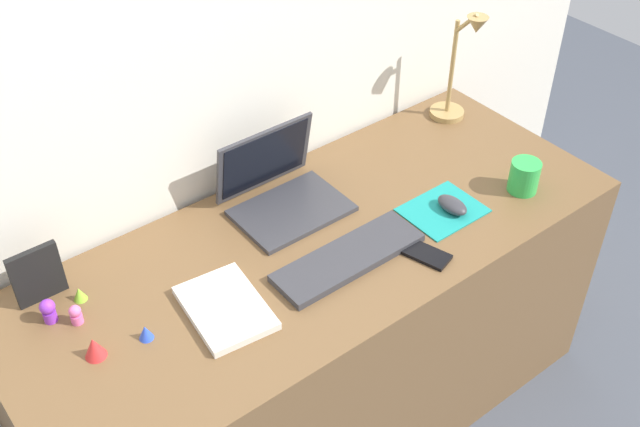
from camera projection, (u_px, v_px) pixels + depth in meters
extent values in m
plane|color=#474C56|center=(319.00, 412.00, 2.49)|extent=(6.00, 6.00, 0.00)
cube|color=silver|center=(237.00, 146.00, 2.18)|extent=(2.88, 0.05, 1.67)
cube|color=brown|center=(318.00, 336.00, 2.25)|extent=(1.68, 0.67, 0.74)
cube|color=#333338|center=(292.00, 211.00, 2.10)|extent=(0.30, 0.21, 0.01)
cube|color=#333338|center=(264.00, 158.00, 2.11)|extent=(0.30, 0.05, 0.20)
cube|color=black|center=(265.00, 159.00, 2.11)|extent=(0.27, 0.04, 0.17)
cube|color=#333338|center=(348.00, 257.00, 1.95)|extent=(0.41, 0.13, 0.02)
cube|color=teal|center=(443.00, 210.00, 2.11)|extent=(0.21, 0.17, 0.00)
ellipsoid|color=#333338|center=(452.00, 205.00, 2.10)|extent=(0.06, 0.10, 0.03)
cube|color=black|center=(425.00, 254.00, 1.97)|extent=(0.10, 0.14, 0.01)
cylinder|color=#A5844C|center=(447.00, 113.00, 2.48)|extent=(0.11, 0.11, 0.02)
cylinder|color=#A5844C|center=(452.00, 67.00, 2.38)|extent=(0.01, 0.01, 0.31)
cylinder|color=#A5844C|center=(467.00, 23.00, 2.25)|extent=(0.01, 0.08, 0.08)
cone|color=#A5844C|center=(477.00, 25.00, 2.23)|extent=(0.06, 0.06, 0.05)
cube|color=silver|center=(225.00, 308.00, 1.82)|extent=(0.20, 0.26, 0.02)
cube|color=black|center=(37.00, 275.00, 1.81)|extent=(0.12, 0.02, 0.15)
cylinder|color=green|center=(524.00, 176.00, 2.16)|extent=(0.08, 0.08, 0.09)
cylinder|color=purple|center=(50.00, 316.00, 1.79)|extent=(0.03, 0.03, 0.03)
sphere|color=purple|center=(47.00, 307.00, 1.77)|extent=(0.04, 0.04, 0.04)
cone|color=blue|center=(146.00, 332.00, 1.75)|extent=(0.03, 0.03, 0.04)
cylinder|color=pink|center=(77.00, 318.00, 1.79)|extent=(0.03, 0.03, 0.02)
sphere|color=pink|center=(75.00, 311.00, 1.78)|extent=(0.03, 0.03, 0.03)
cone|color=#8CDB33|center=(79.00, 294.00, 1.84)|extent=(0.03, 0.03, 0.04)
cone|color=red|center=(94.00, 347.00, 1.71)|extent=(0.05, 0.05, 0.05)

